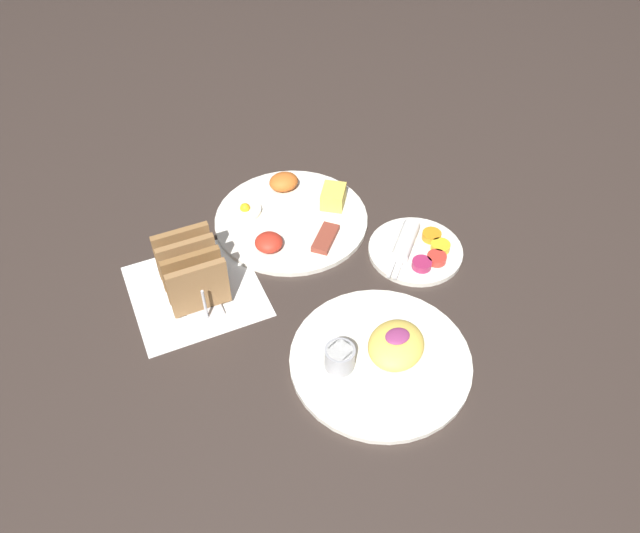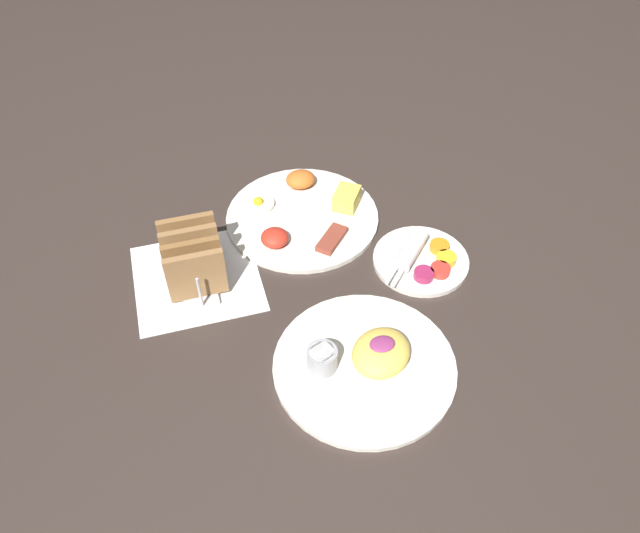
{
  "view_description": "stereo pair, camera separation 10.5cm",
  "coord_description": "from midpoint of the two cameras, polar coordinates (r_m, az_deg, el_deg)",
  "views": [
    {
      "loc": [
        -0.29,
        -0.68,
        0.83
      ],
      "look_at": [
        0.02,
        0.01,
        0.03
      ],
      "focal_mm": 35.0,
      "sensor_mm": 36.0,
      "label": 1
    },
    {
      "loc": [
        -0.19,
        -0.72,
        0.83
      ],
      "look_at": [
        0.02,
        0.01,
        0.03
      ],
      "focal_mm": 35.0,
      "sensor_mm": 36.0,
      "label": 2
    }
  ],
  "objects": [
    {
      "name": "plate_breakfast",
      "position": [
        1.23,
        -5.06,
        4.5
      ],
      "size": [
        0.3,
        0.3,
        0.05
      ],
      "color": "silver",
      "rests_on": "ground_plane"
    },
    {
      "name": "toast_rack",
      "position": [
        1.09,
        -14.37,
        -0.56
      ],
      "size": [
        0.1,
        0.15,
        0.1
      ],
      "color": "#B7B7BC",
      "rests_on": "ground_plane"
    },
    {
      "name": "plate_foreground",
      "position": [
        1.0,
        2.63,
        -8.3
      ],
      "size": [
        0.29,
        0.29,
        0.06
      ],
      "color": "silver",
      "rests_on": "ground_plane"
    },
    {
      "name": "ground_plane",
      "position": [
        1.11,
        -3.36,
        -1.96
      ],
      "size": [
        3.0,
        3.0,
        0.0
      ],
      "primitive_type": "plane",
      "color": "#332823"
    },
    {
      "name": "napkin_flat",
      "position": [
        1.13,
        -13.92,
        -2.3
      ],
      "size": [
        0.22,
        0.22,
        0.0
      ],
      "color": "white",
      "rests_on": "ground_plane"
    },
    {
      "name": "plate_condiments",
      "position": [
        1.16,
        6.26,
        1.43
      ],
      "size": [
        0.18,
        0.18,
        0.04
      ],
      "color": "silver",
      "rests_on": "ground_plane"
    }
  ]
}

